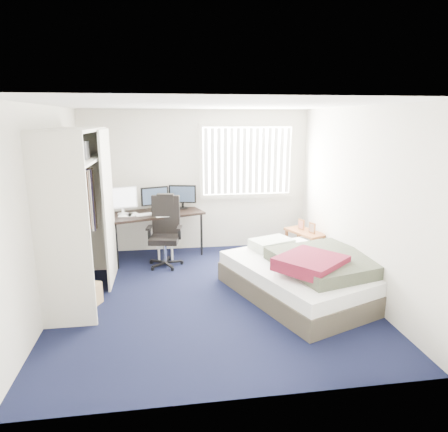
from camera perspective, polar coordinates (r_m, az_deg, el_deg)
name	(u,v)px	position (r m, az deg, el deg)	size (l,w,h in m)	color
ground	(211,295)	(5.54, -1.86, -11.22)	(4.20, 4.20, 0.00)	black
room_shell	(210,185)	(5.09, -1.99, 4.38)	(4.20, 4.20, 4.20)	silver
window_assembly	(247,161)	(7.22, 3.32, 7.85)	(1.72, 0.09, 1.32)	white
closet	(79,197)	(5.46, -20.02, 2.52)	(0.64, 1.84, 2.22)	beige
desk	(154,211)	(6.92, -9.94, 0.74)	(1.74, 1.20, 1.24)	black
office_chair	(165,238)	(6.57, -8.37, -3.16)	(0.62, 0.62, 1.15)	black
footstool	(165,248)	(6.90, -8.38, -4.56)	(0.30, 0.24, 0.25)	white
nightstand	(305,235)	(6.90, 11.52, -2.62)	(0.60, 0.80, 0.67)	brown
bed	(306,275)	(5.56, 11.65, -8.23)	(2.17, 2.46, 0.67)	#40392E
pine_box	(84,294)	(5.53, -19.38, -10.48)	(0.38, 0.28, 0.28)	#A68153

